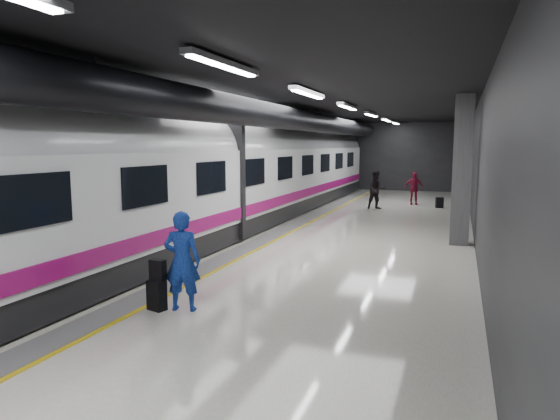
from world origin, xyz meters
The scene contains 9 objects.
ground centered at (0.00, 0.00, 0.00)m, with size 40.00×40.00×0.00m, color silver.
platform_hall centered at (-0.29, 0.96, 3.54)m, with size 10.02×40.02×4.51m.
train centered at (-3.25, 0.00, 2.07)m, with size 3.05×38.00×4.05m.
traveler_main centered at (-0.19, -6.24, 0.92)m, with size 0.67×0.44×1.84m, color blue.
suitcase_main centered at (-0.65, -6.40, 0.28)m, with size 0.34×0.21×0.55m, color black.
shoulder_bag centered at (-0.63, -6.37, 0.74)m, with size 0.29×0.16×0.39m, color black.
traveler_far_a centered at (0.82, 9.67, 0.91)m, with size 0.89×0.69×1.83m, color black.
traveler_far_b centered at (2.32, 12.14, 0.83)m, with size 0.97×0.40×1.66m, color maroon.
suitcase_far centered at (3.63, 11.15, 0.26)m, with size 0.35×0.23×0.51m, color black.
Camera 1 is at (4.49, -13.97, 3.01)m, focal length 32.00 mm.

